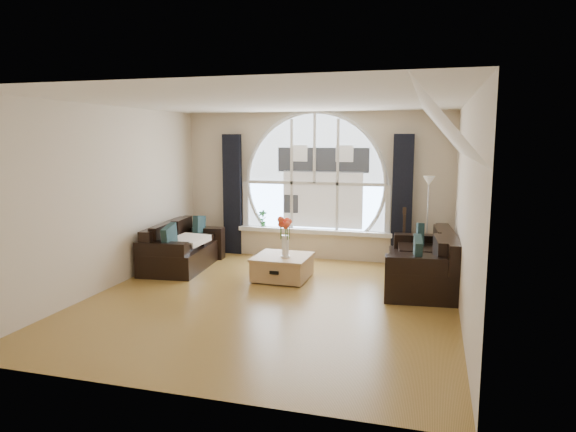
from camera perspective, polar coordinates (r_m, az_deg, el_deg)
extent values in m
cube|color=brown|center=(7.22, -1.97, -9.31)|extent=(5.00, 5.50, 0.01)
cube|color=silver|center=(6.88, -2.09, 12.60)|extent=(5.00, 5.50, 0.01)
cube|color=beige|center=(9.56, 3.02, 3.38)|extent=(5.00, 0.01, 2.70)
cube|color=beige|center=(4.42, -13.01, -2.99)|extent=(5.00, 0.01, 2.70)
cube|color=beige|center=(8.04, -19.25, 1.91)|extent=(0.01, 5.50, 2.70)
cube|color=beige|center=(6.61, 19.09, 0.56)|extent=(0.01, 5.50, 2.70)
cube|color=silver|center=(6.54, 16.87, 9.38)|extent=(0.92, 5.50, 0.72)
cube|color=silver|center=(9.51, 3.00, 5.01)|extent=(2.60, 0.06, 2.15)
cube|color=white|center=(9.58, 2.85, -1.68)|extent=(2.90, 0.22, 0.08)
cube|color=white|center=(9.48, 2.96, 5.00)|extent=(2.76, 0.08, 2.15)
cube|color=silver|center=(9.47, 3.86, 4.23)|extent=(1.70, 0.02, 1.50)
cube|color=black|center=(9.95, -6.17, 2.39)|extent=(0.35, 0.12, 2.30)
cube|color=black|center=(9.24, 12.57, 1.76)|extent=(0.35, 0.12, 2.30)
cube|color=black|center=(9.07, -11.58, -3.14)|extent=(1.01, 1.77, 0.76)
cube|color=black|center=(7.98, 14.63, -4.85)|extent=(1.12, 1.97, 0.84)
cube|color=#A88052|center=(8.20, -0.62, -5.59)|extent=(0.88, 0.88, 0.42)
cube|color=silver|center=(8.92, -10.95, -2.66)|extent=(0.63, 0.63, 0.10)
cube|color=white|center=(7.97, -0.31, -1.87)|extent=(0.24, 0.24, 0.70)
cube|color=#B2B2B2|center=(8.98, 15.21, -0.79)|extent=(0.24, 0.24, 1.60)
cube|color=brown|center=(9.14, 12.75, -2.26)|extent=(0.38, 0.27, 1.06)
imported|color=#1E6023|center=(9.81, -2.83, -0.25)|extent=(0.17, 0.12, 0.32)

